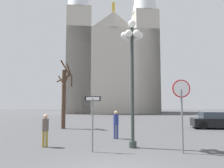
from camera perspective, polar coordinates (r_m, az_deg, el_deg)
name	(u,v)px	position (r m, az deg, el deg)	size (l,w,h in m)	color
cathedral	(112,54)	(45.77, -0.13, 7.91)	(19.25, 12.49, 37.44)	#BCB5A5
stop_sign	(181,101)	(9.84, 17.85, -4.35)	(0.79, 0.08, 3.15)	slate
one_way_arrow_sign	(92,116)	(9.68, -5.22, -8.51)	(0.71, 0.07, 2.44)	slate
street_lamp	(132,56)	(10.80, 5.27, 7.35)	(1.12, 1.01, 6.28)	#2D3833
bare_tree	(64,95)	(18.41, -12.61, -2.91)	(1.54, 1.35, 5.64)	#473323
parked_car_near_black	(218,121)	(20.06, 26.14, -8.69)	(4.41, 2.34, 1.38)	black
pedestrian_walking	(45,127)	(11.19, -17.31, -10.89)	(0.32, 0.32, 1.57)	olive
pedestrian_standing	(116,122)	(13.08, 0.97, -9.97)	(0.32, 0.32, 1.65)	navy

